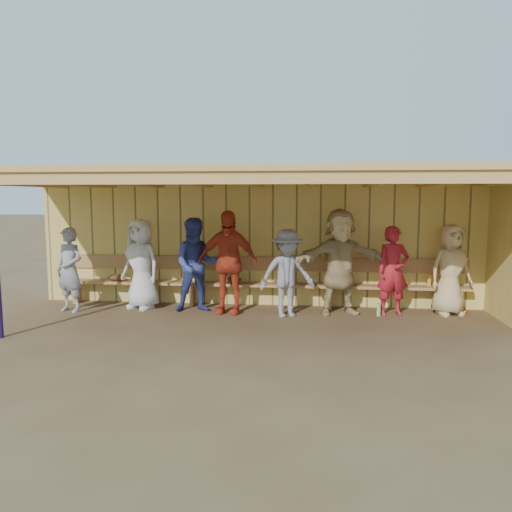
% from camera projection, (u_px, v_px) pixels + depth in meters
% --- Properties ---
extents(ground, '(90.00, 90.00, 0.00)m').
position_uv_depth(ground, '(254.00, 321.00, 8.34)').
color(ground, brown).
rests_on(ground, ground).
extents(player_a, '(0.64, 0.52, 1.52)m').
position_uv_depth(player_a, '(70.00, 270.00, 8.94)').
color(player_a, gray).
rests_on(player_a, ground).
extents(player_b, '(0.96, 0.81, 1.66)m').
position_uv_depth(player_b, '(141.00, 264.00, 9.17)').
color(player_b, silver).
rests_on(player_b, ground).
extents(player_c, '(0.95, 0.82, 1.69)m').
position_uv_depth(player_c, '(197.00, 265.00, 8.94)').
color(player_c, navy).
rests_on(player_c, ground).
extents(player_d, '(1.10, 0.53, 1.83)m').
position_uv_depth(player_d, '(228.00, 262.00, 8.81)').
color(player_d, red).
rests_on(player_d, ground).
extents(player_e, '(1.12, 0.89, 1.51)m').
position_uv_depth(player_e, '(287.00, 273.00, 8.58)').
color(player_e, gray).
rests_on(player_e, ground).
extents(player_f, '(1.81, 1.03, 1.86)m').
position_uv_depth(player_f, '(340.00, 262.00, 8.73)').
color(player_f, tan).
rests_on(player_f, ground).
extents(player_g, '(0.64, 0.50, 1.56)m').
position_uv_depth(player_g, '(393.00, 271.00, 8.66)').
color(player_g, '#AE1B26').
rests_on(player_g, ground).
extents(player_h, '(0.90, 0.73, 1.59)m').
position_uv_depth(player_h, '(451.00, 270.00, 8.68)').
color(player_h, tan).
rests_on(player_h, ground).
extents(dugout_structure, '(8.80, 3.20, 2.50)m').
position_uv_depth(dugout_structure, '(280.00, 218.00, 8.77)').
color(dugout_structure, '#E2C360').
rests_on(dugout_structure, ground).
extents(bench, '(7.60, 0.34, 0.93)m').
position_uv_depth(bench, '(260.00, 279.00, 9.38)').
color(bench, tan).
rests_on(bench, ground).
extents(dugout_equipment, '(6.62, 0.62, 0.80)m').
position_uv_depth(dugout_equipment, '(237.00, 281.00, 9.30)').
color(dugout_equipment, gold).
rests_on(dugout_equipment, ground).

